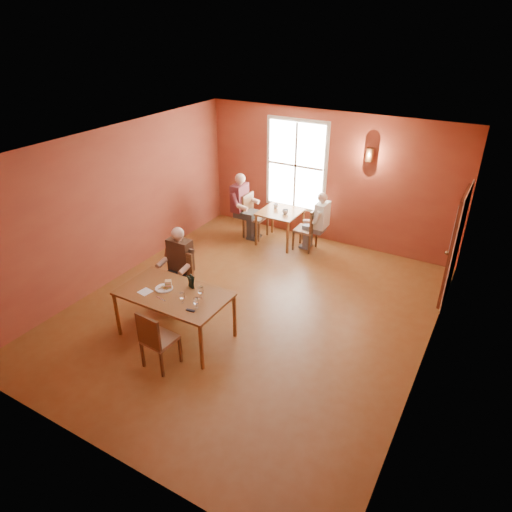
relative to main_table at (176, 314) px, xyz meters
The scene contains 29 objects.
ground 1.47m from the main_table, 59.11° to the left, with size 6.00×7.00×0.01m, color brown.
wall_back 4.88m from the main_table, 81.28° to the left, with size 6.00×0.04×3.00m, color brown.
wall_front 2.64m from the main_table, 72.52° to the right, with size 6.00×0.04×3.00m, color brown.
wall_left 2.80m from the main_table, 152.08° to the left, with size 0.04×7.00×3.00m, color brown.
wall_right 4.06m from the main_table, 17.97° to the left, with size 0.04×7.00×3.00m, color brown.
ceiling 2.94m from the main_table, 59.11° to the left, with size 6.00×7.00×0.04m, color white.
window 4.83m from the main_table, 90.96° to the left, with size 1.36×0.10×1.96m, color white.
door 5.11m from the main_table, 43.76° to the left, with size 0.12×1.04×2.10m, color maroon.
wall_sconce 5.20m from the main_table, 70.60° to the left, with size 0.16×0.16×0.28m, color brown.
main_table is the anchor object (origin of this frame).
chair_diner_main 0.83m from the main_table, 127.57° to the left, with size 0.47×0.47×1.07m, color #513219, non-canonical shape.
diner_main 0.85m from the main_table, 128.88° to the left, with size 0.57×0.57×1.43m, color #2F2015, non-canonical shape.
chair_empty 0.74m from the main_table, 69.51° to the right, with size 0.44×0.44×1.00m, color #472812, non-canonical shape.
plate_food 0.49m from the main_table, behind, with size 0.29×0.29×0.04m, color white.
sandwich 0.51m from the main_table, 154.34° to the left, with size 0.10×0.10×0.12m, color tan.
goblet_a 0.71m from the main_table, 13.06° to the left, with size 0.09×0.09×0.21m, color white, non-canonical shape.
goblet_b 0.79m from the main_table, 15.52° to the right, with size 0.08×0.08×0.19m, color white, non-canonical shape.
goblet_c 0.62m from the main_table, 25.75° to the right, with size 0.08×0.08×0.19m, color white, non-canonical shape.
menu_stand 0.61m from the main_table, 62.14° to the left, with size 0.13×0.06×0.21m, color black.
knife 0.48m from the main_table, 105.58° to the right, with size 0.22×0.02×0.00m, color silver.
napkin 0.62m from the main_table, 154.25° to the right, with size 0.19×0.19×0.01m, color white.
sunglasses 0.74m from the main_table, 26.17° to the right, with size 0.14×0.04×0.02m, color black.
second_table 4.01m from the main_table, 91.77° to the left, with size 0.89×0.89×0.79m, color brown, non-canonical shape.
chair_diner_white 4.04m from the main_table, 82.51° to the left, with size 0.44×0.44×1.00m, color #3E1D0E, non-canonical shape.
diner_white 4.05m from the main_table, 82.09° to the left, with size 0.54×0.54×1.34m, color white, non-canonical shape.
chair_diner_maroon 4.08m from the main_table, 100.94° to the left, with size 0.47×0.47×1.06m, color brown, non-canonical shape.
diner_maroon 4.10m from the main_table, 101.35° to the left, with size 0.60×0.60×1.50m, color maroon, non-canonical shape.
cup_a 3.94m from the main_table, 89.31° to the left, with size 0.14×0.14×0.11m, color silver.
cup_b 4.14m from the main_table, 94.09° to the left, with size 0.12×0.12×0.11m, color silver.
Camera 1 is at (3.49, -5.90, 4.79)m, focal length 32.00 mm.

